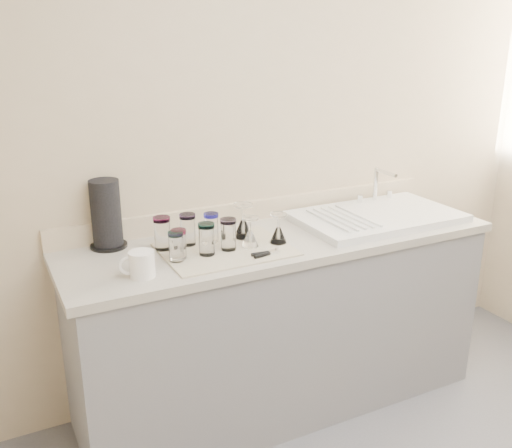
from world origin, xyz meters
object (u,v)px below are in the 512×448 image
tumbler_cyan (188,229)px  tumbler_magenta (179,244)px  tumbler_extra (176,246)px  goblet_front_left (250,236)px  tumbler_teal (162,233)px  can_opener (266,253)px  sink_unit (377,216)px  tumbler_lavender (228,234)px  goblet_back_left (243,226)px  white_mug (141,264)px  goblet_front_right (278,233)px  tumbler_purple (211,227)px  paper_towel_roll (106,215)px  tumbler_blue (207,239)px

tumbler_cyan → tumbler_magenta: (-0.09, -0.14, -0.01)m
tumbler_extra → goblet_front_left: (0.35, 0.02, -0.02)m
tumbler_teal → can_opener: (0.37, -0.27, -0.07)m
tumbler_teal → can_opener: bearing=-35.7°
sink_unit → tumbler_lavender: size_ratio=5.87×
tumbler_lavender → goblet_back_left: size_ratio=0.88×
goblet_front_left → white_mug: goblet_front_left is taller
sink_unit → goblet_back_left: 0.73m
tumbler_magenta → goblet_front_right: bearing=-3.0°
tumbler_lavender → white_mug: size_ratio=0.94×
goblet_front_right → tumbler_teal: bearing=162.4°
tumbler_lavender → can_opener: 0.19m
tumbler_purple → tumbler_lavender: 0.13m
tumbler_cyan → tumbler_lavender: 0.19m
tumbler_magenta → paper_towel_roll: bearing=128.8°
sink_unit → tumbler_purple: bearing=175.9°
tumbler_purple → tumbler_extra: size_ratio=1.06×
tumbler_purple → can_opener: bearing=-61.5°
tumbler_lavender → goblet_front_left: (0.10, -0.00, -0.03)m
paper_towel_roll → sink_unit: bearing=-9.6°
goblet_back_left → tumbler_lavender: bearing=-138.4°
sink_unit → goblet_back_left: bearing=176.4°
can_opener → white_mug: bearing=176.0°
tumbler_teal → white_mug: 0.28m
tumbler_lavender → goblet_front_left: bearing=-2.4°
sink_unit → white_mug: bearing=-172.8°
tumbler_cyan → tumbler_extra: 0.19m
tumbler_lavender → can_opener: tumbler_lavender is taller
sink_unit → tumbler_blue: size_ratio=5.87×
tumbler_lavender → paper_towel_roll: 0.54m
tumbler_cyan → can_opener: size_ratio=1.11×
white_mug → tumbler_blue: bearing=15.1°
tumbler_purple → goblet_front_left: 0.19m
tumbler_teal → tumbler_purple: size_ratio=1.11×
tumbler_extra → can_opener: bearing=-17.5°
tumbler_teal → tumbler_magenta: bearing=-77.3°
tumbler_cyan → paper_towel_roll: paper_towel_roll is taller
tumbler_purple → goblet_front_left: (0.13, -0.13, -0.02)m
tumbler_teal → tumbler_lavender: size_ratio=1.05×
tumbler_purple → goblet_front_right: (0.26, -0.15, -0.02)m
tumbler_purple → paper_towel_roll: 0.46m
tumbler_blue → goblet_back_left: (0.23, 0.12, -0.02)m
tumbler_blue → goblet_front_left: tumbler_blue is taller
can_opener → white_mug: (-0.53, 0.04, 0.04)m
white_mug → tumbler_teal: bearing=54.8°
goblet_front_right → white_mug: goblet_front_right is taller
sink_unit → paper_towel_roll: 1.33m
paper_towel_roll → tumbler_purple: bearing=-20.5°
tumbler_magenta → tumbler_blue: tumbler_blue is taller
tumbler_lavender → can_opener: bearing=-49.3°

